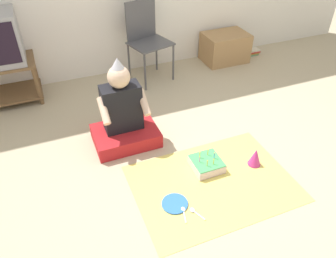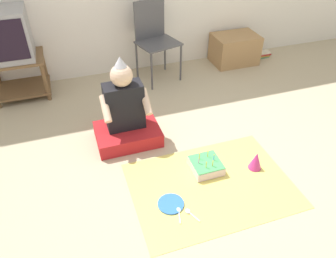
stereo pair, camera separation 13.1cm
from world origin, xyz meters
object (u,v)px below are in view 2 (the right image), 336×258
Objects in this scene: book_pile at (263,54)px; person_seated at (126,117)px; cardboard_box_stack at (235,49)px; party_hat_blue at (256,160)px; birthday_cake at (206,165)px; tv at (7,35)px; folding_chair at (154,35)px; paper_plate at (171,204)px.

person_seated is (-2.20, -1.18, 0.22)m from book_pile.
cardboard_box_stack is 3.55× the size of party_hat_blue.
person_seated is 3.39× the size of birthday_cake.
folding_chair is (1.56, -0.05, -0.18)m from tv.
birthday_cake reaches higher than book_pile.
cardboard_box_stack is 2.62m from paper_plate.
person_seated is at bearing 141.90° from party_hat_blue.
tv is 3.13× the size of party_hat_blue.
tv reaches higher than party_hat_blue.
person_seated is at bearing -146.02° from cardboard_box_stack.
book_pile reaches higher than paper_plate.
party_hat_blue is (0.33, -1.86, -0.45)m from folding_chair.
folding_chair is 4.57× the size of paper_plate.
book_pile is at bearing 0.12° from tv.
person_seated is 0.85m from birthday_cake.
cardboard_box_stack is 2.07m from party_hat_blue.
cardboard_box_stack reaches higher than book_pile.
tv is at bearing 178.00° from folding_chair.
person_seated reaches higher than book_pile.
folding_chair is 1.94m from party_hat_blue.
cardboard_box_stack is at bearing -178.68° from book_pile.
tv is 0.88× the size of cardboard_box_stack.
folding_chair is 1.66m from book_pile.
paper_plate is (-0.48, -2.01, -0.53)m from folding_chair.
paper_plate is (-2.07, -2.07, -0.03)m from book_pile.
party_hat_blue is 0.83m from paper_plate.
book_pile is 2.93m from paper_plate.
person_seated is 1.21m from party_hat_blue.
paper_plate is (-0.41, -0.27, -0.04)m from birthday_cake.
folding_chair reaches higher than birthday_cake.
party_hat_blue is at bearing -45.44° from tv.
cardboard_box_stack is (1.12, 0.05, -0.35)m from folding_chair.
birthday_cake is at bearing -50.60° from tv.
person_seated reaches higher than paper_plate.
birthday_cake is at bearing -92.52° from folding_chair.
tv is 2.43m from paper_plate.
cardboard_box_stack is 2.32× the size of birthday_cake.
book_pile is at bearing 1.32° from cardboard_box_stack.
cardboard_box_stack is at bearing -0.09° from tv.
party_hat_blue is at bearing -79.92° from folding_chair.
book_pile is (3.14, 0.01, -0.68)m from tv.
tv is at bearing 129.40° from birthday_cake.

